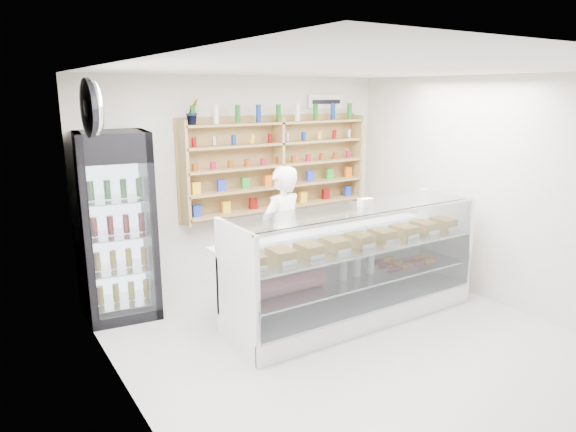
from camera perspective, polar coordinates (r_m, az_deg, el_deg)
room at (r=5.10m, az=8.03°, el=-0.04°), size 5.00×5.00×5.00m
display_counter at (r=6.10m, az=7.13°, el=-7.91°), size 3.07×0.92×1.34m
shop_worker at (r=6.28m, az=-0.73°, el=-2.29°), size 0.72×0.57×1.74m
drinks_cooler at (r=6.24m, az=-18.37°, el=-1.02°), size 0.88×0.86×2.17m
wall_shelving at (r=7.22m, az=-1.04°, el=5.68°), size 2.84×0.28×1.33m
potted_plant at (r=6.59m, az=-10.55°, el=11.34°), size 0.22×0.20×0.32m
security_mirror at (r=5.07m, az=-20.75°, el=11.14°), size 0.15×0.50×0.50m
wall_sign at (r=7.77m, az=4.21°, el=12.54°), size 0.62×0.03×0.20m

